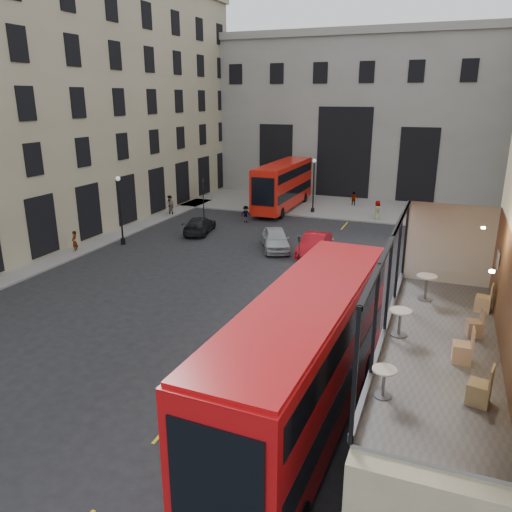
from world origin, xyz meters
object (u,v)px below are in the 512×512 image
(traffic_light_far, at_px, (203,193))
(pedestrian_e, at_px, (75,242))
(cyclist, at_px, (284,296))
(cafe_chair_d, at_px, (484,303))
(pedestrian_a, at_px, (170,206))
(bicycle, at_px, (331,262))
(car_c, at_px, (200,225))
(traffic_light_near, at_px, (299,260))
(car_a, at_px, (276,239))
(cafe_chair_c, at_px, (475,327))
(pedestrian_d, at_px, (377,210))
(cafe_table_mid, at_px, (400,319))
(street_lamp_a, at_px, (121,214))
(pedestrian_c, at_px, (354,199))
(pedestrian_b, at_px, (246,214))
(cafe_table_near, at_px, (384,378))
(cafe_chair_b, at_px, (463,351))
(car_b, at_px, (314,245))
(cafe_table_far, at_px, (426,284))
(street_lamp_b, at_px, (313,189))
(cafe_chair_a, at_px, (479,392))
(bus_far, at_px, (283,183))
(bus_near, at_px, (305,356))

(traffic_light_far, height_order, pedestrian_e, traffic_light_far)
(cyclist, distance_m, cafe_chair_d, 12.44)
(pedestrian_a, bearing_deg, bicycle, -15.01)
(pedestrian_e, bearing_deg, car_c, 124.96)
(traffic_light_near, height_order, car_a, traffic_light_near)
(cafe_chair_c, bearing_deg, pedestrian_d, 102.15)
(traffic_light_far, relative_size, cafe_table_mid, 4.93)
(street_lamp_a, relative_size, pedestrian_c, 3.37)
(pedestrian_a, bearing_deg, pedestrian_b, 14.08)
(street_lamp_a, distance_m, cafe_table_mid, 28.79)
(cafe_table_near, bearing_deg, traffic_light_near, 112.82)
(bicycle, distance_m, pedestrian_c, 20.33)
(street_lamp_a, height_order, car_c, street_lamp_a)
(traffic_light_near, height_order, cafe_table_near, cafe_table_near)
(car_a, height_order, cafe_chair_b, cafe_chair_b)
(pedestrian_a, height_order, pedestrian_d, pedestrian_a)
(car_a, xyz_separation_m, cafe_chair_b, (12.46, -21.88, 4.08))
(car_b, relative_size, cafe_table_far, 5.62)
(street_lamp_a, relative_size, car_c, 1.13)
(pedestrian_a, bearing_deg, cafe_chair_b, -35.28)
(street_lamp_b, relative_size, cafe_table_far, 6.40)
(cafe_chair_a, bearing_deg, bicycle, 110.58)
(pedestrian_c, distance_m, cafe_table_near, 42.62)
(pedestrian_c, bearing_deg, pedestrian_e, 51.08)
(bus_far, xyz_separation_m, bicycle, (8.87, -16.51, -2.24))
(car_b, distance_m, cafe_table_far, 19.95)
(bus_far, relative_size, pedestrian_a, 5.96)
(car_c, bearing_deg, cafe_table_near, 113.66)
(pedestrian_a, bearing_deg, street_lamp_b, 38.88)
(car_b, xyz_separation_m, cyclist, (1.05, -10.35, 0.11))
(cafe_table_mid, bearing_deg, cafe_chair_d, 49.44)
(pedestrian_a, bearing_deg, car_b, -10.83)
(pedestrian_b, distance_m, pedestrian_e, 15.54)
(car_a, bearing_deg, car_c, 139.55)
(traffic_light_far, xyz_separation_m, cafe_table_mid, (20.38, -27.90, 2.69))
(traffic_light_near, relative_size, car_c, 0.81)
(car_b, height_order, cyclist, cyclist)
(street_lamp_b, height_order, bicycle, street_lamp_b)
(street_lamp_a, relative_size, cafe_chair_b, 5.71)
(traffic_light_near, height_order, bus_far, bus_far)
(pedestrian_d, relative_size, cafe_table_mid, 2.36)
(pedestrian_c, distance_m, pedestrian_d, 5.93)
(cafe_chair_a, distance_m, cafe_chair_d, 5.43)
(bus_far, relative_size, car_c, 2.51)
(bus_near, bearing_deg, pedestrian_d, 93.69)
(cafe_table_far, bearing_deg, car_b, 115.14)
(bus_far, bearing_deg, street_lamp_b, -13.49)
(pedestrian_a, bearing_deg, car_a, -14.58)
(car_c, distance_m, cafe_table_near, 32.42)
(pedestrian_b, bearing_deg, cafe_table_near, -102.42)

